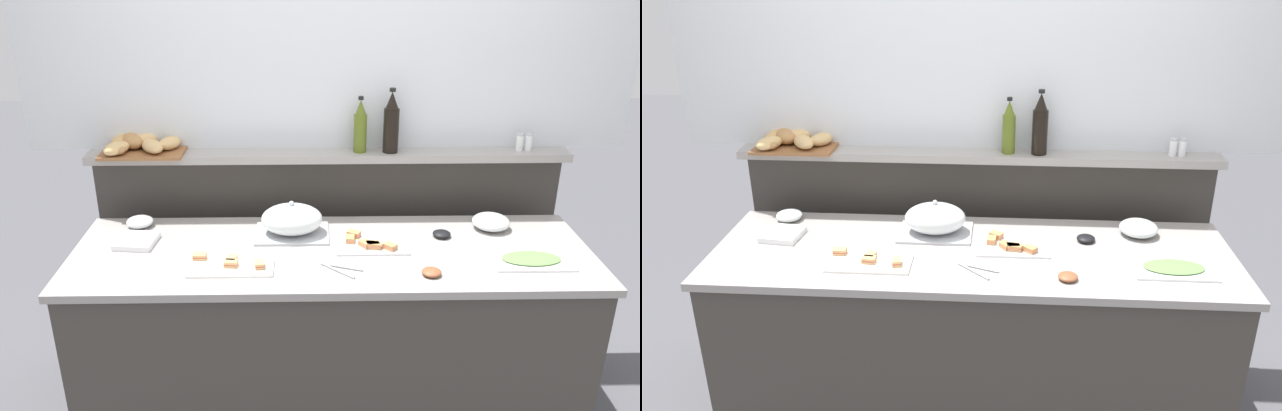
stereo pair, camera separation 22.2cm
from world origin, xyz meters
The scene contains 19 objects.
ground_plane centered at (0.00, 0.60, 0.00)m, with size 12.00×12.00×0.00m, color #4C4C51.
buffet_counter centered at (0.00, 0.00, 0.45)m, with size 2.30×0.74×0.89m.
back_ledge_unit centered at (0.00, 0.55, 0.63)m, with size 2.37×0.22×1.20m.
upper_wall_panel centered at (0.00, 0.57, 1.90)m, with size 2.97×0.08×1.40m, color silver.
sandwich_platter_side centered at (-0.43, -0.14, 0.90)m, with size 0.36×0.19×0.04m.
sandwich_platter_rear centered at (0.17, 0.05, 0.91)m, with size 0.32×0.22×0.04m.
cold_cuts_platter centered at (0.85, -0.12, 0.90)m, with size 0.34×0.20×0.02m.
serving_cloche centered at (-0.18, 0.16, 0.97)m, with size 0.34×0.24×0.17m.
glass_bowl_large centered at (0.76, 0.22, 0.93)m, with size 0.18×0.18×0.07m.
glass_bowl_medium centered at (-0.91, 0.27, 0.92)m, with size 0.13×0.13×0.05m.
condiment_bowl_teal centered at (0.40, -0.23, 0.91)m, with size 0.08×0.08×0.03m, color brown.
condiment_bowl_cream centered at (0.51, 0.13, 0.91)m, with size 0.08×0.08×0.03m, color black.
serving_tongs centered at (0.02, -0.17, 0.90)m, with size 0.18×0.14×0.01m.
napkin_stack centered at (-0.88, 0.08, 0.91)m, with size 0.17×0.17×0.03m, color white.
olive_oil_bottle centered at (0.15, 0.46, 1.33)m, with size 0.06×0.06×0.28m.
wine_bottle_dark centered at (0.30, 0.46, 1.35)m, with size 0.08×0.08×0.32m.
salt_shaker centered at (0.94, 0.47, 1.25)m, with size 0.03×0.03×0.09m.
pepper_shaker centered at (0.99, 0.47, 1.25)m, with size 0.03×0.03×0.09m.
bread_basket centered at (-0.94, 0.48, 1.24)m, with size 0.40×0.32×0.08m.
Camera 1 is at (-0.10, -2.49, 2.17)m, focal length 35.35 mm.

